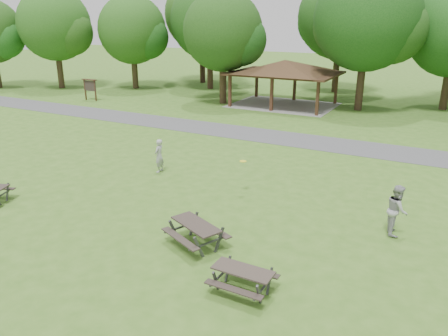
# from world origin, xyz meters

# --- Properties ---
(ground) EXTENTS (160.00, 160.00, 0.00)m
(ground) POSITION_xyz_m (0.00, 0.00, 0.00)
(ground) COLOR #3B671D
(ground) RESTS_ON ground
(asphalt_path) EXTENTS (120.00, 3.20, 0.02)m
(asphalt_path) POSITION_xyz_m (0.00, 14.00, 0.01)
(asphalt_path) COLOR #474749
(asphalt_path) RESTS_ON ground
(pavilion) EXTENTS (8.60, 7.01, 3.76)m
(pavilion) POSITION_xyz_m (-4.00, 24.00, 3.06)
(pavilion) COLOR #3D2216
(pavilion) RESTS_ON ground
(notice_board) EXTENTS (1.60, 0.30, 1.88)m
(notice_board) POSITION_xyz_m (-20.00, 18.00, 1.31)
(notice_board) COLOR #352113
(notice_board) RESTS_ON ground
(tree_row_a) EXTENTS (7.56, 7.20, 9.97)m
(tree_row_a) POSITION_xyz_m (-27.91, 22.03, 6.15)
(tree_row_a) COLOR #302115
(tree_row_a) RESTS_ON ground
(tree_row_b) EXTENTS (7.14, 6.80, 9.28)m
(tree_row_b) POSITION_xyz_m (-20.92, 25.53, 5.67)
(tree_row_b) COLOR #302315
(tree_row_b) RESTS_ON ground
(tree_row_c) EXTENTS (8.19, 7.80, 10.67)m
(tree_row_c) POSITION_xyz_m (-13.90, 29.03, 6.54)
(tree_row_c) COLOR #2F1E15
(tree_row_c) RESTS_ON ground
(tree_row_d) EXTENTS (6.93, 6.60, 9.27)m
(tree_row_d) POSITION_xyz_m (-8.92, 22.53, 5.77)
(tree_row_d) COLOR #312416
(tree_row_d) RESTS_ON ground
(tree_row_e) EXTENTS (8.40, 8.00, 11.02)m
(tree_row_e) POSITION_xyz_m (2.10, 25.03, 6.78)
(tree_row_e) COLOR #2F2014
(tree_row_e) RESTS_ON ground
(tree_deep_a) EXTENTS (8.40, 8.00, 11.38)m
(tree_deep_a) POSITION_xyz_m (-16.90, 32.53, 7.13)
(tree_deep_a) COLOR black
(tree_deep_a) RESTS_ON ground
(tree_deep_b) EXTENTS (8.40, 8.00, 11.13)m
(tree_deep_b) POSITION_xyz_m (-1.90, 33.03, 6.89)
(tree_deep_b) COLOR #302215
(tree_deep_b) RESTS_ON ground
(picnic_table_middle) EXTENTS (2.33, 2.15, 0.82)m
(picnic_table_middle) POSITION_xyz_m (2.09, 0.04, 0.60)
(picnic_table_middle) COLOR #2D2521
(picnic_table_middle) RESTS_ON ground
(picnic_table_far) EXTENTS (1.67, 1.36, 0.72)m
(picnic_table_far) POSITION_xyz_m (4.54, -1.54, 0.53)
(picnic_table_far) COLOR #322924
(picnic_table_far) RESTS_ON ground
(frisbee_in_flight) EXTENTS (0.30, 0.30, 0.02)m
(frisbee_in_flight) POSITION_xyz_m (1.48, 4.77, 1.44)
(frisbee_in_flight) COLOR yellow
(frisbee_in_flight) RESTS_ON ground
(frisbee_thrower) EXTENTS (0.45, 0.63, 1.62)m
(frisbee_thrower) POSITION_xyz_m (-3.25, 5.36, 0.81)
(frisbee_thrower) COLOR #A3A3A6
(frisbee_thrower) RESTS_ON ground
(frisbee_catcher) EXTENTS (0.86, 1.00, 1.77)m
(frisbee_catcher) POSITION_xyz_m (7.67, 4.00, 0.89)
(frisbee_catcher) COLOR #A3A4A6
(frisbee_catcher) RESTS_ON ground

